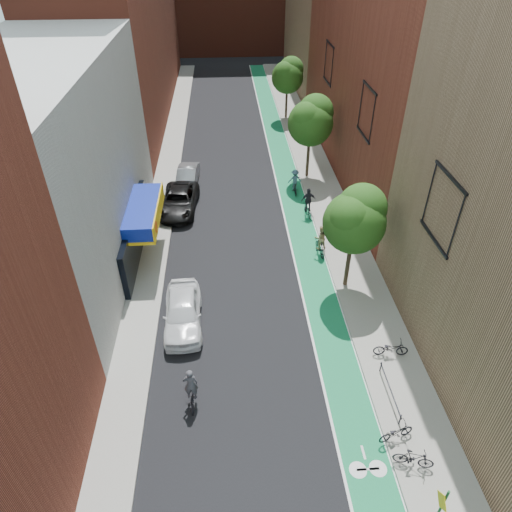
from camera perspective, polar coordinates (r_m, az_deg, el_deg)
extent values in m
plane|color=black|center=(20.07, 1.03, -23.33)|extent=(160.00, 160.00, 0.00)
cube|color=#13703D|center=(40.28, 3.58, 11.03)|extent=(2.00, 68.00, 0.01)
cube|color=gray|center=(40.24, -10.93, 10.50)|extent=(2.00, 68.00, 0.15)
cube|color=gray|center=(40.64, 7.15, 11.16)|extent=(3.00, 68.00, 0.15)
cube|color=silver|center=(28.36, -24.60, 9.61)|extent=(8.00, 20.00, 12.00)
cube|color=maroon|center=(38.81, 17.39, 25.76)|extent=(8.00, 28.00, 22.00)
cube|color=#8C6B4C|center=(61.96, 9.24, 28.48)|extent=(8.00, 20.00, 18.00)
cylinder|color=#332619|center=(26.29, 11.42, -0.94)|extent=(0.24, 0.24, 3.30)
sphere|color=#1E4C14|center=(24.75, 12.17, 4.07)|extent=(3.36, 3.36, 3.36)
sphere|color=#1E4C14|center=(24.74, 13.11, 5.87)|extent=(2.64, 2.64, 2.64)
sphere|color=#1E4C14|center=(24.18, 11.79, 4.63)|extent=(2.40, 2.40, 2.40)
cylinder|color=#332619|center=(38.01, 6.50, 12.10)|extent=(0.24, 0.24, 3.47)
sphere|color=#1E4C14|center=(36.92, 6.81, 16.15)|extent=(3.53, 3.53, 3.53)
sphere|color=#1E4C14|center=(37.02, 7.46, 17.40)|extent=(2.77, 2.77, 2.77)
sphere|color=#1E4C14|center=(36.42, 6.47, 16.73)|extent=(2.52, 2.52, 2.52)
cylinder|color=#332619|center=(50.96, 3.81, 18.53)|extent=(0.24, 0.24, 3.19)
sphere|color=#1E4C14|center=(50.20, 3.94, 21.39)|extent=(3.25, 3.25, 3.25)
sphere|color=#1E4C14|center=(50.37, 4.42, 22.24)|extent=(2.55, 2.55, 2.55)
sphere|color=#1E4C14|center=(49.76, 3.64, 21.82)|extent=(2.32, 2.32, 2.32)
cube|color=yellow|center=(17.39, 22.22, -26.50)|extent=(0.02, 0.71, 0.71)
imported|color=white|center=(24.29, -9.14, -6.92)|extent=(2.14, 4.89, 1.64)
imported|color=black|center=(33.98, -9.62, 6.81)|extent=(2.96, 5.63, 1.51)
imported|color=#919599|center=(37.39, -8.58, 9.76)|extent=(1.89, 4.44, 1.43)
imported|color=black|center=(21.19, -8.00, -17.15)|extent=(0.59, 1.53, 0.79)
imported|color=#43434A|center=(20.60, -8.19, -15.57)|extent=(0.65, 0.44, 1.74)
imported|color=black|center=(29.32, 7.99, 1.09)|extent=(0.66, 1.69, 0.99)
imported|color=tan|center=(29.02, 8.06, 2.29)|extent=(0.87, 0.71, 1.64)
imported|color=black|center=(33.19, 6.50, 5.66)|extent=(0.76, 1.64, 0.83)
imported|color=black|center=(32.87, 6.57, 6.98)|extent=(1.09, 0.57, 1.77)
imported|color=black|center=(36.00, 4.85, 8.46)|extent=(0.50, 1.52, 0.90)
imported|color=#3C5C6C|center=(35.77, 4.89, 9.52)|extent=(1.06, 0.64, 1.59)
imported|color=black|center=(23.48, 16.51, -11.01)|extent=(1.74, 0.74, 0.89)
imported|color=black|center=(20.17, 19.12, -22.80)|extent=(1.62, 0.88, 0.94)
imported|color=black|center=(20.67, 17.12, -20.32)|extent=(1.65, 0.94, 0.82)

